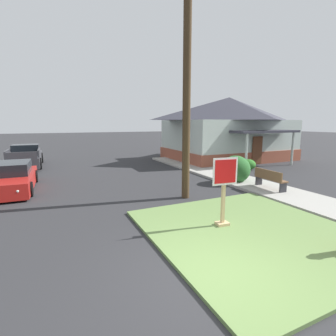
{
  "coord_description": "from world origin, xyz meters",
  "views": [
    {
      "loc": [
        -2.7,
        -3.66,
        3.01
      ],
      "look_at": [
        0.91,
        4.04,
        1.48
      ],
      "focal_mm": 26.97,
      "sensor_mm": 36.0,
      "label": 1
    }
  ],
  "objects_px": {
    "manhole_cover": "(155,218)",
    "street_bench": "(270,178)",
    "pickup_truck_charcoal": "(26,158)",
    "stop_sign": "(224,193)",
    "utility_pole": "(187,52)",
    "parked_sedan_red": "(11,178)"
  },
  "relations": [
    {
      "from": "parked_sedan_red",
      "to": "pickup_truck_charcoal",
      "type": "relative_size",
      "value": 0.87
    },
    {
      "from": "pickup_truck_charcoal",
      "to": "manhole_cover",
      "type": "bearing_deg",
      "value": -70.85
    },
    {
      "from": "manhole_cover",
      "to": "utility_pole",
      "type": "height_order",
      "value": "utility_pole"
    },
    {
      "from": "stop_sign",
      "to": "utility_pole",
      "type": "distance_m",
      "value": 5.51
    },
    {
      "from": "manhole_cover",
      "to": "street_bench",
      "type": "bearing_deg",
      "value": 8.45
    },
    {
      "from": "pickup_truck_charcoal",
      "to": "utility_pole",
      "type": "xyz_separation_m",
      "value": [
        6.46,
        -11.31,
        4.96
      ]
    },
    {
      "from": "stop_sign",
      "to": "manhole_cover",
      "type": "xyz_separation_m",
      "value": [
        -1.49,
        1.51,
        -1.05
      ]
    },
    {
      "from": "utility_pole",
      "to": "parked_sedan_red",
      "type": "bearing_deg",
      "value": 146.55
    },
    {
      "from": "parked_sedan_red",
      "to": "utility_pole",
      "type": "relative_size",
      "value": 0.42
    },
    {
      "from": "pickup_truck_charcoal",
      "to": "utility_pole",
      "type": "height_order",
      "value": "utility_pole"
    },
    {
      "from": "street_bench",
      "to": "utility_pole",
      "type": "xyz_separation_m",
      "value": [
        -3.85,
        0.72,
        4.99
      ]
    },
    {
      "from": "stop_sign",
      "to": "manhole_cover",
      "type": "height_order",
      "value": "stop_sign"
    },
    {
      "from": "manhole_cover",
      "to": "street_bench",
      "type": "distance_m",
      "value": 5.93
    },
    {
      "from": "stop_sign",
      "to": "street_bench",
      "type": "bearing_deg",
      "value": 28.73
    },
    {
      "from": "manhole_cover",
      "to": "street_bench",
      "type": "xyz_separation_m",
      "value": [
        5.83,
        0.87,
        0.58
      ]
    },
    {
      "from": "pickup_truck_charcoal",
      "to": "utility_pole",
      "type": "bearing_deg",
      "value": -60.27
    },
    {
      "from": "stop_sign",
      "to": "pickup_truck_charcoal",
      "type": "xyz_separation_m",
      "value": [
        -5.97,
        14.4,
        -0.44
      ]
    },
    {
      "from": "parked_sedan_red",
      "to": "utility_pole",
      "type": "height_order",
      "value": "utility_pole"
    },
    {
      "from": "street_bench",
      "to": "stop_sign",
      "type": "bearing_deg",
      "value": -151.27
    },
    {
      "from": "pickup_truck_charcoal",
      "to": "stop_sign",
      "type": "bearing_deg",
      "value": -67.48
    },
    {
      "from": "manhole_cover",
      "to": "parked_sedan_red",
      "type": "height_order",
      "value": "parked_sedan_red"
    },
    {
      "from": "manhole_cover",
      "to": "pickup_truck_charcoal",
      "type": "height_order",
      "value": "pickup_truck_charcoal"
    }
  ]
}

